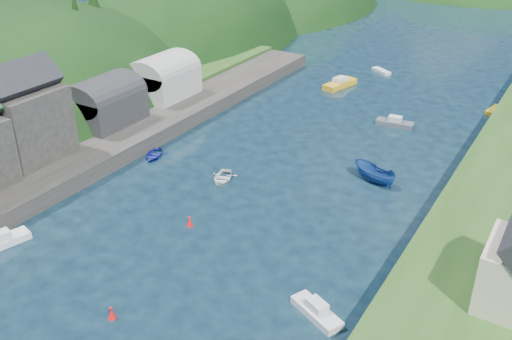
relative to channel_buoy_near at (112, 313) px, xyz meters
The scene contains 9 objects.
ground 42.88m from the channel_buoy_near, 89.29° to the left, with size 600.00×600.00×0.00m, color black.
hillside_left 81.59m from the channel_buoy_near, 123.23° to the left, with size 44.00×245.56×52.00m.
far_hills 167.27m from the channel_buoy_near, 89.40° to the left, with size 103.00×68.00×44.00m.
hill_trees 59.41m from the channel_buoy_near, 89.34° to the left, with size 91.59×148.28×12.80m.
quay_left 26.77m from the channel_buoy_near, 151.25° to the left, with size 12.00×110.00×2.00m, color #2D2B28.
boat_sheds 41.08m from the channel_buoy_near, 128.62° to the left, with size 7.00×21.00×7.50m.
channel_buoy_near is the anchor object (origin of this frame).
channel_buoy_far 14.10m from the channel_buoy_near, 101.64° to the left, with size 0.70×0.70×1.10m.
moored_boats 15.52m from the channel_buoy_near, 98.94° to the left, with size 35.94×89.79×2.23m.
Camera 1 is at (26.91, -16.44, 30.76)m, focal length 40.00 mm.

